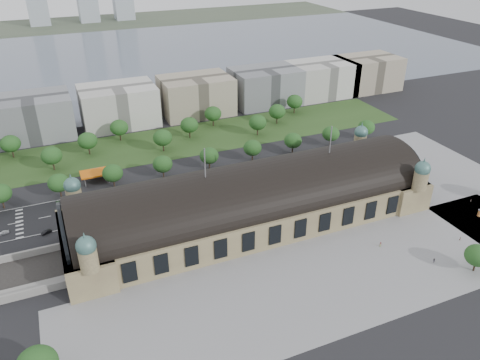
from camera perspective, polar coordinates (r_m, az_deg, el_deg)
name	(u,v)px	position (r m, az deg, el deg)	size (l,w,h in m)	color
ground	(253,222)	(196.80, 1.55, -5.13)	(900.00, 900.00, 0.00)	black
station	(253,201)	(191.29, 1.59, -2.56)	(150.00, 48.40, 44.30)	tan
plaza_south	(331,280)	(170.56, 10.98, -11.86)	(190.00, 48.00, 0.12)	gray
plaza_east	(442,176)	(252.20, 23.36, 0.41)	(56.00, 100.00, 0.12)	gray
road_slab	(180,190)	(221.54, -7.27, -1.20)	(260.00, 26.00, 0.10)	black
grass_belt	(161,144)	(270.42, -9.63, 4.34)	(300.00, 45.00, 0.10)	#2A481C
petrol_station	(97,173)	(239.11, -17.01, 0.86)	(14.00, 13.00, 5.05)	#D9610C
lake	(120,59)	(464.74, -14.38, 14.13)	(700.00, 320.00, 0.08)	slate
far_shore	(91,23)	(659.20, -17.68, 17.79)	(700.00, 120.00, 0.14)	#44513D
office_2	(32,117)	(297.89, -24.07, 7.02)	(45.00, 32.00, 24.00)	gray
office_3	(119,106)	(300.27, -14.56, 8.77)	(45.00, 32.00, 24.00)	beige
office_4	(196,95)	(310.78, -5.37, 10.23)	(45.00, 32.00, 24.00)	tan
office_5	(265,86)	(328.65, 3.08, 11.34)	(45.00, 32.00, 24.00)	gray
office_6	(321,79)	(350.10, 9.87, 12.05)	(45.00, 32.00, 24.00)	beige
office_7	(367,73)	(372.70, 15.21, 12.49)	(45.00, 32.00, 24.00)	tan
tree_row_1	(0,193)	(227.21, -27.20, -1.47)	(9.60, 9.60, 11.52)	#2D2116
tree_row_2	(59,183)	(225.65, -21.24, -0.33)	(9.60, 9.60, 11.52)	#2D2116
tree_row_3	(113,173)	(226.63, -15.27, 0.81)	(9.60, 9.60, 11.52)	#2D2116
tree_row_4	(163,164)	(230.12, -9.42, 1.92)	(9.60, 9.60, 11.52)	#2D2116
tree_row_5	(209,156)	(236.02, -3.79, 2.97)	(9.60, 9.60, 11.52)	#2D2116
tree_row_6	(252,148)	(244.14, 1.53, 3.94)	(9.60, 9.60, 11.52)	#2D2116
tree_row_7	(293,141)	(254.27, 6.47, 4.80)	(9.60, 9.60, 11.52)	#2D2116
tree_row_8	(331,134)	(266.19, 11.02, 5.56)	(9.60, 9.60, 11.52)	#2D2116
tree_row_9	(366,127)	(279.67, 15.16, 6.22)	(9.60, 9.60, 11.52)	#2D2116
tree_belt_2	(10,144)	(275.62, -26.20, 4.00)	(10.40, 10.40, 12.48)	#2D2116
tree_belt_3	(51,156)	(252.55, -22.00, 2.78)	(10.40, 10.40, 12.48)	#2D2116
tree_belt_4	(88,141)	(264.00, -18.09, 4.58)	(10.40, 10.40, 12.48)	#2D2116
tree_belt_5	(119,128)	(276.81, -14.52, 6.21)	(10.40, 10.40, 12.48)	#2D2116
tree_belt_6	(163,138)	(258.07, -9.42, 5.11)	(10.40, 10.40, 12.48)	#2D2116
tree_belt_7	(189,125)	(273.28, -6.20, 6.69)	(10.40, 10.40, 12.48)	#2D2116
tree_belt_8	(213,114)	(289.44, -3.32, 8.08)	(10.40, 10.40, 12.48)	#2D2116
tree_belt_9	(258,122)	(275.54, 2.17, 7.02)	(10.40, 10.40, 12.48)	#2D2116
tree_belt_10	(277,111)	(293.54, 4.56, 8.33)	(10.40, 10.40, 12.48)	#2D2116
tree_belt_11	(295,102)	(312.13, 6.68, 9.48)	(10.40, 10.40, 12.48)	#2D2116
tree_plaza_s	(478,256)	(187.06, 27.00, -8.21)	(9.00, 9.00, 10.64)	#2D2116
traffic_car_0	(4,232)	(211.78, -26.87, -5.73)	(1.65, 4.09, 1.39)	white
traffic_car_1	(65,204)	(221.94, -20.50, -2.71)	(1.36, 3.89, 1.28)	gray
traffic_car_2	(132,203)	(213.40, -13.03, -2.79)	(2.39, 5.17, 1.44)	black
traffic_car_3	(189,181)	(226.76, -6.22, -0.16)	(2.21, 5.45, 1.58)	maroon
traffic_car_4	(245,175)	(230.83, 0.56, 0.56)	(1.78, 4.41, 1.50)	#16223F
traffic_car_5	(269,167)	(239.24, 3.53, 1.58)	(1.64, 4.70, 1.55)	slate
traffic_car_6	(329,164)	(246.37, 10.85, 1.92)	(2.49, 5.40, 1.50)	#BCBDBF
parked_car_0	(46,232)	(204.81, -22.54, -5.90)	(1.46, 4.18, 1.38)	black
parked_car_1	(81,230)	(201.18, -18.80, -5.81)	(2.15, 4.66, 1.30)	maroon
parked_car_2	(122,217)	(204.98, -14.24, -4.36)	(2.00, 4.91, 1.43)	#1B264C
parked_car_3	(122,221)	(202.22, -14.19, -4.87)	(1.55, 3.84, 1.31)	#55575D
parked_car_4	(159,210)	(206.24, -9.89, -3.64)	(1.42, 4.09, 1.35)	silver
parked_car_5	(174,205)	(208.93, -8.00, -3.02)	(2.23, 4.83, 1.34)	gray
parked_car_6	(182,208)	(206.02, -7.11, -3.41)	(2.19, 5.39, 1.56)	black
bus_west	(210,188)	(219.03, -3.64, -0.92)	(2.58, 11.02, 3.07)	#BA391D
bus_mid	(237,187)	(218.43, -0.32, -0.85)	(3.10, 13.24, 3.69)	beige
bus_east	(261,183)	(222.95, 2.54, -0.32)	(2.59, 11.07, 3.08)	silver
advertising_column	(479,213)	(224.09, 27.17, -3.60)	(1.67, 1.67, 3.17)	#B94B2E
pedestrian_0	(380,244)	(190.07, 16.75, -7.54)	(0.94, 0.54, 1.93)	gray
pedestrian_1	(460,239)	(204.71, 25.25, -6.51)	(0.58, 0.38, 1.60)	gray
pedestrian_2	(471,200)	(234.02, 26.32, -2.25)	(0.81, 0.47, 1.66)	gray
pedestrian_4	(434,261)	(188.54, 22.55, -9.05)	(1.11, 0.48, 1.72)	gray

